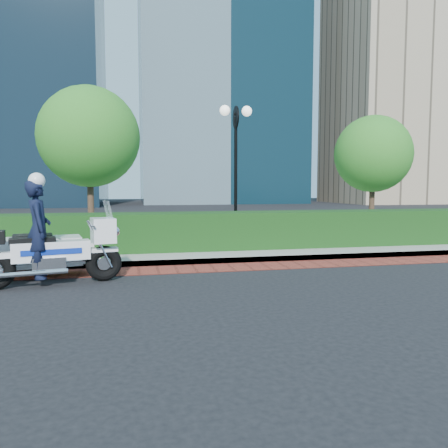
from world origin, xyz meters
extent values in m
plane|color=black|center=(0.00, 0.00, 0.00)|extent=(120.00, 120.00, 0.00)
cube|color=maroon|center=(0.00, 1.50, 0.01)|extent=(60.00, 1.00, 0.01)
cube|color=gray|center=(0.00, 6.00, 0.07)|extent=(60.00, 8.00, 0.15)
cube|color=black|center=(0.00, 3.60, 0.65)|extent=(18.00, 1.20, 1.00)
cylinder|color=black|center=(1.00, 5.20, 0.30)|extent=(0.30, 0.30, 0.30)
cylinder|color=black|center=(1.00, 5.20, 2.15)|extent=(0.10, 0.10, 3.70)
cylinder|color=black|center=(1.00, 5.20, 4.00)|extent=(0.04, 0.70, 0.70)
sphere|color=white|center=(0.65, 5.20, 4.20)|extent=(0.32, 0.32, 0.32)
sphere|color=white|center=(1.35, 5.20, 4.20)|extent=(0.32, 0.32, 0.32)
cylinder|color=#332319|center=(-3.50, 6.50, 1.23)|extent=(0.20, 0.20, 2.17)
sphere|color=#225C17|center=(-3.50, 6.50, 3.44)|extent=(3.20, 3.20, 3.20)
cylinder|color=#332319|center=(6.50, 6.50, 1.11)|extent=(0.20, 0.20, 1.92)
sphere|color=#225C17|center=(6.50, 6.50, 3.05)|extent=(2.80, 2.80, 2.80)
cube|color=black|center=(8.00, 44.00, 23.00)|extent=(18.00, 15.00, 46.00)
cube|color=gray|center=(28.00, 38.00, 14.00)|extent=(14.00, 12.00, 28.00)
torus|color=black|center=(-2.77, 0.62, 0.35)|extent=(0.73, 0.35, 0.70)
cube|color=silver|center=(-3.70, 0.43, 0.66)|extent=(1.42, 0.61, 0.36)
cube|color=silver|center=(-3.75, 0.42, 0.40)|extent=(0.66, 0.53, 0.30)
cube|color=silver|center=(-2.77, 0.62, 1.01)|extent=(0.53, 0.66, 0.48)
cube|color=silver|center=(-2.66, 0.64, 1.38)|extent=(0.23, 0.54, 0.42)
cube|color=black|center=(-4.01, 0.36, 0.87)|extent=(0.84, 0.47, 0.11)
cube|color=silver|center=(-4.09, 1.26, 0.53)|extent=(1.76, 1.06, 0.58)
cube|color=black|center=(-4.19, 1.24, 0.85)|extent=(0.83, 0.67, 0.08)
torus|color=black|center=(-4.30, 1.74, 0.26)|extent=(0.55, 0.27, 0.53)
imported|color=black|center=(-3.91, 0.38, 1.07)|extent=(0.56, 0.74, 1.83)
sphere|color=white|center=(-3.91, 0.38, 1.96)|extent=(0.30, 0.30, 0.30)
camera|label=1|loc=(-2.21, -8.17, 1.85)|focal=35.00mm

